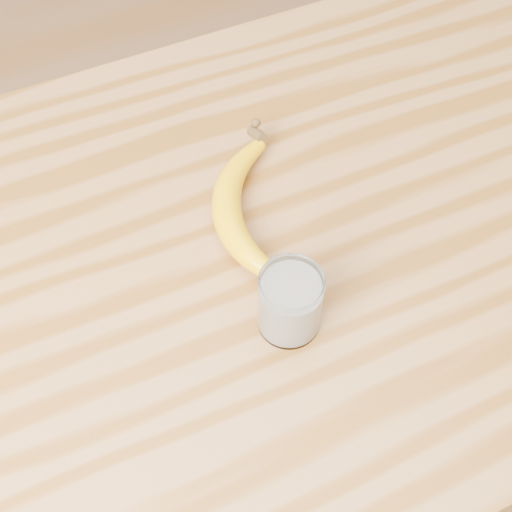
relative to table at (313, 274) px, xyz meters
name	(u,v)px	position (x,y,z in m)	size (l,w,h in m)	color
table	(313,274)	(0.00, 0.00, 0.00)	(1.20, 0.80, 0.90)	olive
smoothie_glass	(290,303)	(-0.10, -0.12, 0.17)	(0.07, 0.07, 0.09)	white
banana	(226,212)	(-0.11, 0.05, 0.15)	(0.12, 0.32, 0.04)	#EAAB02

